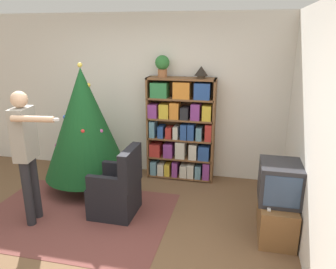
% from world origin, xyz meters
% --- Properties ---
extents(ground_plane, '(14.00, 14.00, 0.00)m').
position_xyz_m(ground_plane, '(0.00, 0.00, 0.00)').
color(ground_plane, brown).
extents(wall_back, '(8.00, 0.10, 2.60)m').
position_xyz_m(wall_back, '(0.00, 2.24, 1.30)').
color(wall_back, silver).
rests_on(wall_back, ground_plane).
extents(wall_right, '(0.10, 8.00, 2.60)m').
position_xyz_m(wall_right, '(2.30, 0.00, 1.30)').
color(wall_right, silver).
rests_on(wall_right, ground_plane).
extents(area_rug, '(2.41, 1.76, 0.01)m').
position_xyz_m(area_rug, '(-0.46, 0.51, 0.00)').
color(area_rug, brown).
rests_on(area_rug, ground_plane).
extents(bookshelf, '(1.06, 0.30, 1.64)m').
position_xyz_m(bookshelf, '(0.64, 2.01, 0.82)').
color(bookshelf, brown).
rests_on(bookshelf, ground_plane).
extents(tv_stand, '(0.40, 0.76, 0.44)m').
position_xyz_m(tv_stand, '(2.03, 0.69, 0.22)').
color(tv_stand, brown).
rests_on(tv_stand, ground_plane).
extents(television, '(0.46, 0.51, 0.45)m').
position_xyz_m(television, '(2.03, 0.68, 0.67)').
color(television, '#28282D').
rests_on(television, tv_stand).
extents(game_remote, '(0.04, 0.12, 0.02)m').
position_xyz_m(game_remote, '(1.91, 0.46, 0.46)').
color(game_remote, white).
rests_on(game_remote, tv_stand).
extents(christmas_tree, '(1.25, 1.25, 1.90)m').
position_xyz_m(christmas_tree, '(-0.69, 1.36, 1.02)').
color(christmas_tree, '#4C3323').
rests_on(christmas_tree, ground_plane).
extents(armchair, '(0.58, 0.57, 0.92)m').
position_xyz_m(armchair, '(0.05, 0.71, 0.32)').
color(armchair, black).
rests_on(armchair, ground_plane).
extents(standing_person, '(0.67, 0.47, 1.66)m').
position_xyz_m(standing_person, '(-0.92, 0.31, 0.98)').
color(standing_person, '#232328').
rests_on(standing_person, ground_plane).
extents(potted_plant, '(0.22, 0.22, 0.33)m').
position_xyz_m(potted_plant, '(0.33, 2.02, 1.83)').
color(potted_plant, '#935B38').
rests_on(potted_plant, bookshelf).
extents(table_lamp, '(0.20, 0.20, 0.18)m').
position_xyz_m(table_lamp, '(0.93, 2.02, 1.74)').
color(table_lamp, '#473828').
rests_on(table_lamp, bookshelf).
extents(book_pile_near_tree, '(0.22, 0.16, 0.09)m').
position_xyz_m(book_pile_near_tree, '(-0.21, 1.06, 0.04)').
color(book_pile_near_tree, '#284C93').
rests_on(book_pile_near_tree, ground_plane).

